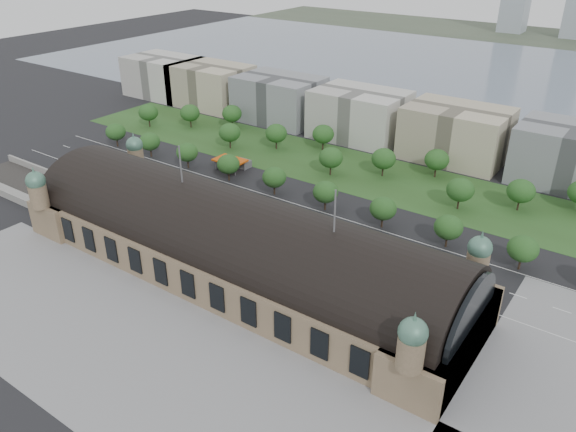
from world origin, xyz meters
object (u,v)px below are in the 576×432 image
Objects in this scene: parked_car_1 at (159,194)px; parked_car_5 at (222,223)px; traffic_car_0 at (95,168)px; bus_east at (368,261)px; bus_mid at (313,233)px; bus_west at (242,217)px; traffic_car_1 at (171,169)px; parked_car_4 at (217,215)px; parked_car_6 at (202,215)px; traffic_car_6 at (479,297)px; parked_car_0 at (127,183)px; parked_car_2 at (167,203)px; parked_car_3 at (151,192)px; petrol_station at (237,162)px; traffic_car_5 at (359,243)px; traffic_car_3 at (271,208)px; traffic_car_4 at (350,239)px; traffic_car_2 at (157,189)px.

parked_car_5 reaches higher than parked_car_1.
bus_east is (136.90, -0.90, 1.03)m from traffic_car_0.
bus_west is at bearing 103.18° from bus_mid.
traffic_car_1 is 51.10m from parked_car_4.
parked_car_6 is (-4.26, -3.54, 0.09)m from parked_car_4.
traffic_car_6 is 147.14m from parked_car_0.
bus_mid is (-58.64, 1.99, 1.13)m from traffic_car_6.
parked_car_2 is at bearing -121.76° from parked_car_6.
parked_car_5 is at bearing 56.41° from parked_car_3.
parked_car_3 is at bearing 79.99° from traffic_car_0.
petrol_station is 82.33m from traffic_car_5.
bus_east is at bearing -95.22° from bus_west.
parked_car_6 is 15.47m from bus_west.
bus_east is at bearing -102.48° from traffic_car_3.
parked_car_1 is 0.85× the size of parked_car_5.
parked_car_2 is at bearing -87.71° from petrol_station.
bus_mid is (88.42, 7.00, 1.14)m from parked_car_0.
traffic_car_6 is 1.44× the size of parked_car_3.
traffic_car_1 is 144.04m from traffic_car_6.
parked_car_6 is (-100.98, -8.54, -0.01)m from traffic_car_6.
parked_car_1 reaches higher than traffic_car_4.
bus_east reaches higher than parked_car_2.
traffic_car_3 is 26.84m from bus_mid.
bus_mid is at bearing 70.75° from parked_car_6.
traffic_car_0 is 0.32× the size of bus_mid.
bus_east is at bearing 68.34° from parked_car_5.
traffic_car_2 reaches higher than parked_car_2.
traffic_car_2 is at bearing 84.62° from traffic_car_0.
parked_car_2 is (27.87, -4.00, -0.00)m from parked_car_0.
parked_car_0 is at bearing -88.31° from traffic_car_4.
traffic_car_5 reaches higher than parked_car_1.
parked_car_3 is 74.13m from bus_mid.
parked_car_0 is (24.79, -2.90, 0.01)m from traffic_car_0.
petrol_station is 2.77× the size of parked_car_1.
traffic_car_1 is 0.74× the size of traffic_car_6.
bus_mid is at bearing 80.97° from parked_car_5.
petrol_station is at bearing 64.40° from bus_east.
traffic_car_6 is at bearing -92.91° from bus_west.
parked_car_4 is 5.54m from parked_car_6.
parked_car_2 is at bearing -85.49° from traffic_car_6.
traffic_car_6 is 58.69m from bus_mid.
parked_car_1 is at bearing 58.96° from parked_car_0.
traffic_car_1 is 85.70m from bus_mid.
traffic_car_0 is 171.86m from traffic_car_6.
traffic_car_0 is 0.80× the size of traffic_car_6.
traffic_car_5 is at bearing 38.17° from bus_east.
parked_car_5 reaches higher than traffic_car_0.
bus_west is (-3.06, -13.51, 0.89)m from traffic_car_3.
parked_car_6 reaches higher than parked_car_4.
parked_car_5 is 34.28m from bus_mid.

